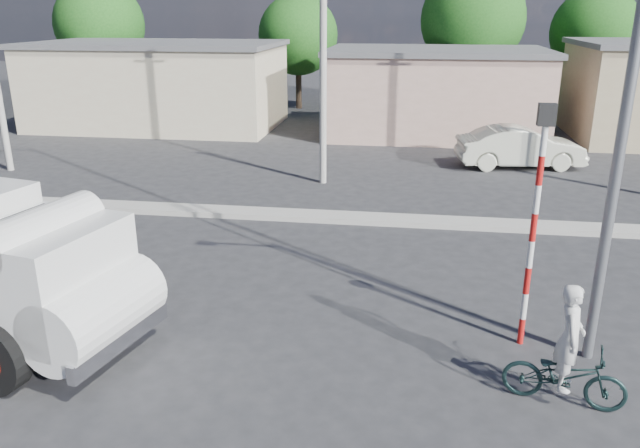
# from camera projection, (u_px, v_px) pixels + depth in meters

# --- Properties ---
(ground_plane) EXTENTS (120.00, 120.00, 0.00)m
(ground_plane) POSITION_uv_depth(u_px,v_px,m) (337.00, 373.00, 10.48)
(ground_plane) COLOR #29292C
(ground_plane) RESTS_ON ground
(median) EXTENTS (40.00, 0.80, 0.16)m
(median) POSITION_uv_depth(u_px,v_px,m) (371.00, 219.00, 17.93)
(median) COLOR #99968E
(median) RESTS_ON ground
(bicycle) EXTENTS (1.91, 0.98, 0.96)m
(bicycle) POSITION_uv_depth(u_px,v_px,m) (564.00, 376.00, 9.54)
(bicycle) COLOR #162929
(bicycle) RESTS_ON ground
(cyclist) EXTENTS (0.52, 0.69, 1.70)m
(cyclist) POSITION_uv_depth(u_px,v_px,m) (567.00, 355.00, 9.42)
(cyclist) COLOR silver
(cyclist) RESTS_ON ground
(car_cream) EXTENTS (4.93, 2.35, 1.56)m
(car_cream) POSITION_uv_depth(u_px,v_px,m) (520.00, 147.00, 23.88)
(car_cream) COLOR beige
(car_cream) RESTS_ON ground
(traffic_pole) EXTENTS (0.28, 0.18, 4.36)m
(traffic_pole) POSITION_uv_depth(u_px,v_px,m) (536.00, 208.00, 10.58)
(traffic_pole) COLOR red
(traffic_pole) RESTS_ON ground
(streetlight) EXTENTS (2.34, 0.22, 9.00)m
(streetlight) POSITION_uv_depth(u_px,v_px,m) (622.00, 67.00, 9.39)
(streetlight) COLOR slate
(streetlight) RESTS_ON ground
(building_row) EXTENTS (37.80, 7.30, 4.44)m
(building_row) POSITION_uv_depth(u_px,v_px,m) (416.00, 89.00, 30.18)
(building_row) COLOR beige
(building_row) RESTS_ON ground
(tree_row) EXTENTS (51.24, 7.43, 8.42)m
(tree_row) POSITION_uv_depth(u_px,v_px,m) (535.00, 25.00, 34.46)
(tree_row) COLOR #38281E
(tree_row) RESTS_ON ground
(utility_poles) EXTENTS (35.40, 0.24, 8.00)m
(utility_poles) POSITION_uv_depth(u_px,v_px,m) (486.00, 66.00, 19.90)
(utility_poles) COLOR #99968E
(utility_poles) RESTS_ON ground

